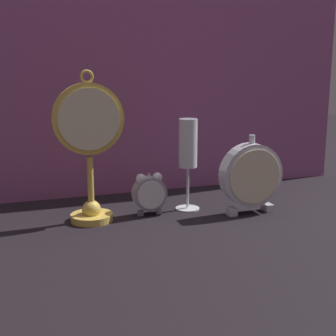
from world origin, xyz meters
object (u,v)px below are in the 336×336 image
(pocket_watch_on_stand, at_px, (89,150))
(alarm_clock_twin_bell, at_px, (149,192))
(mantel_clock_silver, at_px, (251,176))
(champagne_flute, at_px, (188,150))

(pocket_watch_on_stand, height_order, alarm_clock_twin_bell, pocket_watch_on_stand)
(mantel_clock_silver, height_order, champagne_flute, champagne_flute)
(mantel_clock_silver, xyz_separation_m, champagne_flute, (-0.13, 0.08, 0.06))
(champagne_flute, bearing_deg, alarm_clock_twin_bell, -172.40)
(pocket_watch_on_stand, height_order, champagne_flute, pocket_watch_on_stand)
(pocket_watch_on_stand, xyz_separation_m, champagne_flute, (0.24, 0.01, -0.02))
(pocket_watch_on_stand, distance_m, mantel_clock_silver, 0.38)
(pocket_watch_on_stand, xyz_separation_m, mantel_clock_silver, (0.37, -0.07, -0.07))
(alarm_clock_twin_bell, bearing_deg, pocket_watch_on_stand, 179.83)
(champagne_flute, bearing_deg, pocket_watch_on_stand, -176.84)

